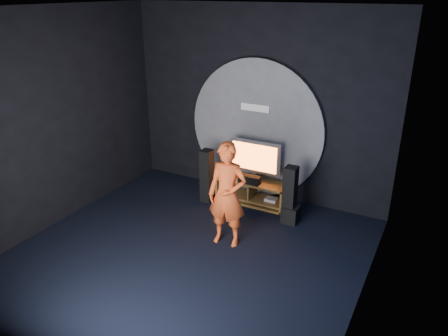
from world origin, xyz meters
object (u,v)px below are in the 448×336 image
Objects in this scene: player at (227,195)px; tv at (255,159)px; subwoofer at (290,214)px; tower_speaker_right at (290,195)px; media_console at (253,193)px; tower_speaker_left at (207,176)px.

tv is at bearing 91.31° from player.
tv is 0.59× the size of player.
tv is 1.52m from player.
tv reaches higher than subwoofer.
media_console is at bearing 157.00° from tower_speaker_right.
tower_speaker_left and tower_speaker_right have the same top height.
media_console is at bearing 157.28° from subwoofer.
tv is 1.01m from tower_speaker_right.
player is (0.22, -1.44, 0.63)m from media_console.
media_console is 0.66m from tv.
tv is at bearing 153.43° from tower_speaker_right.
tower_speaker_right reaches higher than media_console.
tv is at bearing 26.28° from tower_speaker_left.
tower_speaker_left is at bearing -158.02° from media_console.
tv is 0.94m from tower_speaker_left.
tower_speaker_right is at bearing -23.00° from media_console.
tv is at bearing 153.84° from subwoofer.
player reaches higher than tv.
tower_speaker_left is (-0.78, -0.39, -0.35)m from tv.
tower_speaker_right is (1.63, -0.04, 0.00)m from tower_speaker_left.
player is (0.23, -1.51, -0.03)m from tv.
media_console reaches higher than subwoofer.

